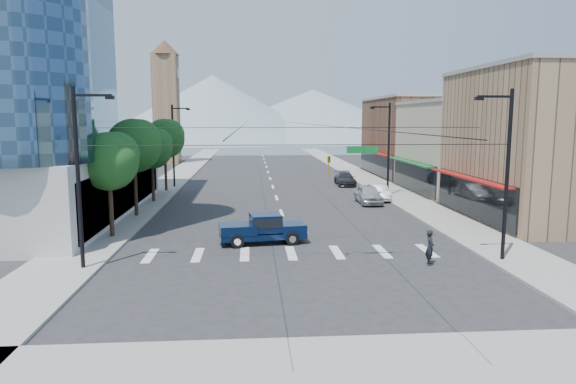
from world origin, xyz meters
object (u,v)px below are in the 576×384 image
(parked_car_near, at_px, (368,194))
(parked_car_far, at_px, (345,179))
(pickup_truck, at_px, (262,228))
(parked_car_mid, at_px, (379,192))
(pedestrian, at_px, (430,247))

(parked_car_near, relative_size, parked_car_far, 0.96)
(pickup_truck, xyz_separation_m, parked_car_mid, (11.17, 15.94, -0.22))
(parked_car_far, bearing_deg, pickup_truck, -108.43)
(pedestrian, distance_m, parked_car_far, 32.21)
(parked_car_far, bearing_deg, parked_car_near, -89.07)
(pickup_truck, bearing_deg, pedestrian, -39.90)
(parked_car_near, distance_m, parked_car_mid, 2.27)
(parked_car_mid, bearing_deg, parked_car_far, 97.65)
(pickup_truck, height_order, parked_car_mid, pickup_truck)
(parked_car_near, bearing_deg, pedestrian, -93.39)
(pickup_truck, relative_size, parked_car_near, 1.13)
(parked_car_mid, relative_size, parked_car_far, 0.85)
(parked_car_mid, height_order, parked_car_far, parked_car_far)
(parked_car_mid, bearing_deg, pickup_truck, -123.39)
(pedestrian, relative_size, parked_car_near, 0.38)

